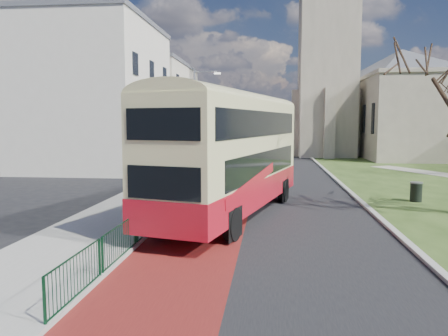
# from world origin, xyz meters

# --- Properties ---
(ground) EXTENTS (160.00, 160.00, 0.00)m
(ground) POSITION_xyz_m (0.00, 0.00, 0.00)
(ground) COLOR black
(ground) RESTS_ON ground
(road_carriageway) EXTENTS (9.00, 120.00, 0.01)m
(road_carriageway) POSITION_xyz_m (1.50, 20.00, 0.01)
(road_carriageway) COLOR black
(road_carriageway) RESTS_ON ground
(bus_lane) EXTENTS (3.40, 120.00, 0.01)m
(bus_lane) POSITION_xyz_m (-1.20, 20.00, 0.01)
(bus_lane) COLOR #591414
(bus_lane) RESTS_ON ground
(pavement_west) EXTENTS (4.00, 120.00, 0.12)m
(pavement_west) POSITION_xyz_m (-5.00, 20.00, 0.06)
(pavement_west) COLOR gray
(pavement_west) RESTS_ON ground
(kerb_west) EXTENTS (0.25, 120.00, 0.13)m
(kerb_west) POSITION_xyz_m (-3.00, 20.00, 0.07)
(kerb_west) COLOR #999993
(kerb_west) RESTS_ON ground
(kerb_east) EXTENTS (0.25, 80.00, 0.13)m
(kerb_east) POSITION_xyz_m (6.10, 22.00, 0.07)
(kerb_east) COLOR #999993
(kerb_east) RESTS_ON ground
(pedestrian_railing) EXTENTS (0.07, 24.00, 1.12)m
(pedestrian_railing) POSITION_xyz_m (-2.95, 4.00, 0.55)
(pedestrian_railing) COLOR #0C351C
(pedestrian_railing) RESTS_ON ground
(gothic_church) EXTENTS (16.38, 18.00, 40.00)m
(gothic_church) POSITION_xyz_m (12.56, 38.00, 13.13)
(gothic_church) COLOR gray
(gothic_church) RESTS_ON ground
(street_block_near) EXTENTS (10.30, 14.30, 13.00)m
(street_block_near) POSITION_xyz_m (-14.00, 22.00, 6.51)
(street_block_near) COLOR beige
(street_block_near) RESTS_ON ground
(street_block_far) EXTENTS (10.30, 16.30, 11.50)m
(street_block_far) POSITION_xyz_m (-14.00, 38.00, 5.76)
(street_block_far) COLOR beige
(street_block_far) RESTS_ON ground
(streetlamp) EXTENTS (2.13, 0.18, 8.00)m
(streetlamp) POSITION_xyz_m (-4.35, 18.00, 4.59)
(streetlamp) COLOR gray
(streetlamp) RESTS_ON pavement_west
(bus) EXTENTS (5.90, 12.87, 5.24)m
(bus) POSITION_xyz_m (-0.20, 2.95, 2.99)
(bus) COLOR #A70F1D
(bus) RESTS_ON ground
(litter_bin) EXTENTS (0.82, 0.82, 1.02)m
(litter_bin) POSITION_xyz_m (8.97, 7.36, 0.55)
(litter_bin) COLOR black
(litter_bin) RESTS_ON grass_green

